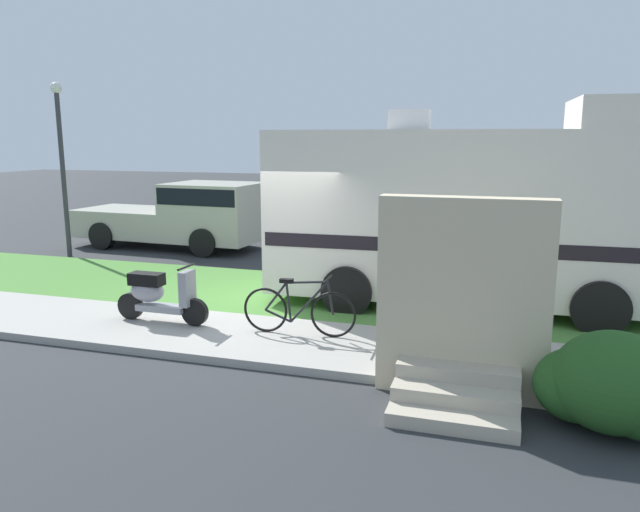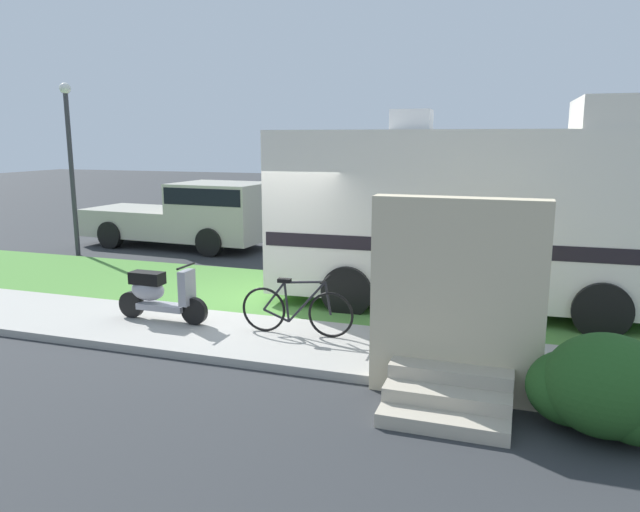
{
  "view_description": "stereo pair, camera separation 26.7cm",
  "coord_description": "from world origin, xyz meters",
  "px_view_note": "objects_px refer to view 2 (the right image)",
  "views": [
    {
      "loc": [
        3.9,
        -9.18,
        3.06
      ],
      "look_at": [
        0.98,
        0.3,
        1.1
      ],
      "focal_mm": 33.57,
      "sensor_mm": 36.0,
      "label": 1
    },
    {
      "loc": [
        4.16,
        -9.1,
        3.06
      ],
      "look_at": [
        0.98,
        0.3,
        1.1
      ],
      "focal_mm": 33.57,
      "sensor_mm": 36.0,
      "label": 2
    }
  ],
  "objects_px": {
    "scooter": "(158,293)",
    "street_lamp_post": "(70,153)",
    "bottle_green": "(495,359)",
    "bicycle": "(297,310)",
    "pickup_truck_near": "(194,213)",
    "motorhome_rv": "(473,212)"
  },
  "relations": [
    {
      "from": "motorhome_rv",
      "to": "scooter",
      "type": "distance_m",
      "value": 5.6
    },
    {
      "from": "bicycle",
      "to": "motorhome_rv",
      "type": "bearing_deg",
      "value": 49.38
    },
    {
      "from": "pickup_truck_near",
      "to": "bottle_green",
      "type": "xyz_separation_m",
      "value": [
        8.51,
        -6.98,
        -0.76
      ]
    },
    {
      "from": "bottle_green",
      "to": "bicycle",
      "type": "bearing_deg",
      "value": 171.68
    },
    {
      "from": "scooter",
      "to": "bicycle",
      "type": "height_order",
      "value": "scooter"
    },
    {
      "from": "motorhome_rv",
      "to": "street_lamp_post",
      "type": "xyz_separation_m",
      "value": [
        -10.27,
        1.84,
        0.91
      ]
    },
    {
      "from": "scooter",
      "to": "pickup_truck_near",
      "type": "xyz_separation_m",
      "value": [
        -3.19,
        6.61,
        0.41
      ]
    },
    {
      "from": "bicycle",
      "to": "bottle_green",
      "type": "height_order",
      "value": "bicycle"
    },
    {
      "from": "scooter",
      "to": "pickup_truck_near",
      "type": "height_order",
      "value": "pickup_truck_near"
    },
    {
      "from": "scooter",
      "to": "street_lamp_post",
      "type": "distance_m",
      "value": 7.52
    },
    {
      "from": "bicycle",
      "to": "pickup_truck_near",
      "type": "height_order",
      "value": "pickup_truck_near"
    },
    {
      "from": "motorhome_rv",
      "to": "street_lamp_post",
      "type": "bearing_deg",
      "value": 169.84
    },
    {
      "from": "motorhome_rv",
      "to": "bottle_green",
      "type": "relative_size",
      "value": 26.89
    },
    {
      "from": "bicycle",
      "to": "pickup_truck_near",
      "type": "relative_size",
      "value": 0.32
    },
    {
      "from": "scooter",
      "to": "bicycle",
      "type": "relative_size",
      "value": 0.93
    },
    {
      "from": "motorhome_rv",
      "to": "pickup_truck_near",
      "type": "distance_m",
      "value": 8.83
    },
    {
      "from": "scooter",
      "to": "bottle_green",
      "type": "xyz_separation_m",
      "value": [
        5.31,
        -0.37,
        -0.35
      ]
    },
    {
      "from": "bicycle",
      "to": "street_lamp_post",
      "type": "bearing_deg",
      "value": 150.18
    },
    {
      "from": "motorhome_rv",
      "to": "scooter",
      "type": "bearing_deg",
      "value": -149.56
    },
    {
      "from": "motorhome_rv",
      "to": "pickup_truck_near",
      "type": "bearing_deg",
      "value": 154.12
    },
    {
      "from": "scooter",
      "to": "bottle_green",
      "type": "distance_m",
      "value": 5.34
    },
    {
      "from": "pickup_truck_near",
      "to": "street_lamp_post",
      "type": "relative_size",
      "value": 1.25
    }
  ]
}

